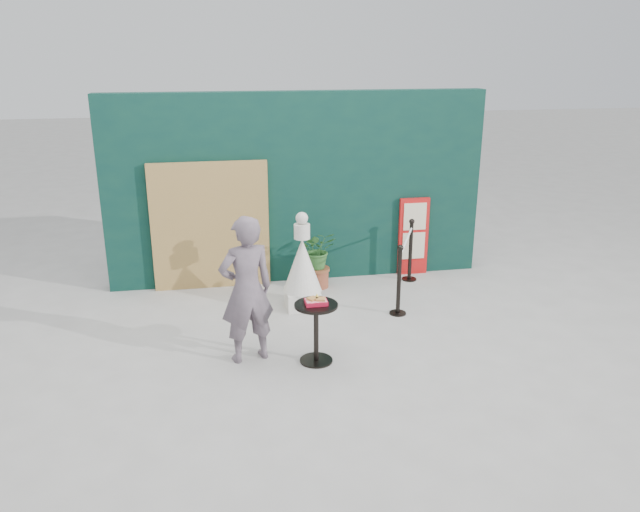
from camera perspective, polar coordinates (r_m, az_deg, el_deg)
The scene contains 10 objects.
ground at distance 7.56m, azimuth 1.68°, elevation -10.07°, with size 60.00×60.00×0.00m, color #ADAAA5.
back_wall at distance 9.97m, azimuth -2.06°, elevation 6.22°, with size 6.00×0.30×3.00m, color #092B27.
bamboo_fence at distance 9.78m, azimuth -9.98°, elevation 2.70°, with size 1.80×0.08×2.00m, color tan.
woman at distance 7.41m, azimuth -6.73°, elevation -3.09°, with size 0.66×0.43×1.81m, color slate.
menu_board at distance 10.44m, azimuth 8.53°, elevation 1.77°, with size 0.50×0.07×1.30m.
statue at distance 8.98m, azimuth -1.63°, elevation -1.23°, with size 0.56×0.56×1.44m.
cafe_table at distance 7.46m, azimuth -0.36°, elevation -6.20°, with size 0.52×0.52×0.75m.
food_basket at distance 7.35m, azimuth -0.35°, elevation -4.14°, with size 0.26×0.19×0.11m.
planter at distance 9.76m, azimuth -0.19°, elevation 0.11°, with size 0.55×0.47×0.93m.
stanchion_barrier at distance 9.51m, azimuth 7.79°, elevation -0.84°, with size 0.84×1.54×1.03m.
Camera 1 is at (-1.43, -6.49, 3.61)m, focal length 35.00 mm.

